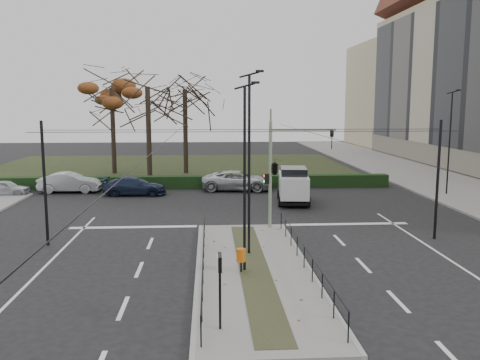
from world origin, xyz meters
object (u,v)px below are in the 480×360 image
(rust_tree, at_px, (112,88))
(streetlamp_sidewalk, at_px, (450,141))
(parked_car_first, at_px, (5,188))
(parked_car_second, at_px, (70,182))
(info_panel, at_px, (220,271))
(bare_tree_near, at_px, (148,94))
(streetlamp_median_near, at_px, (245,177))
(white_van, at_px, (293,184))
(parked_car_third, at_px, (135,186))
(traffic_light, at_px, (276,166))
(litter_bin, at_px, (241,255))
(bare_tree_center, at_px, (185,95))
(streetlamp_median_far, at_px, (250,163))
(parked_car_fourth, at_px, (237,181))

(rust_tree, bearing_deg, streetlamp_sidewalk, -26.90)
(parked_car_first, bearing_deg, parked_car_second, -72.79)
(info_panel, relative_size, bare_tree_near, 0.21)
(rust_tree, distance_m, bare_tree_near, 6.73)
(streetlamp_median_near, bearing_deg, white_van, 73.31)
(parked_car_third, bearing_deg, traffic_light, -138.43)
(litter_bin, distance_m, rust_tree, 33.20)
(parked_car_first, xyz_separation_m, bare_tree_center, (12.92, 11.24, 7.00))
(streetlamp_median_far, xyz_separation_m, white_van, (4.05, 12.43, -2.96))
(parked_car_third, xyz_separation_m, bare_tree_center, (3.35, 11.43, 6.92))
(streetlamp_sidewalk, relative_size, bare_tree_near, 0.71)
(streetlamp_median_near, height_order, parked_car_second, streetlamp_median_near)
(litter_bin, height_order, white_van, white_van)
(streetlamp_median_near, distance_m, white_van, 15.58)
(streetlamp_sidewalk, bearing_deg, bare_tree_center, 146.59)
(streetlamp_sidewalk, bearing_deg, streetlamp_median_near, -134.39)
(litter_bin, bearing_deg, white_van, 72.97)
(parked_car_third, bearing_deg, parked_car_first, 90.95)
(parked_car_first, xyz_separation_m, rust_tree, (5.91, 11.75, 7.73))
(white_van, relative_size, bare_tree_near, 0.44)
(streetlamp_median_near, bearing_deg, streetlamp_median_far, 80.99)
(traffic_light, xyz_separation_m, info_panel, (-3.34, -12.58, -1.54))
(traffic_light, xyz_separation_m, white_van, (2.20, 7.49, -2.19))
(parked_car_first, distance_m, rust_tree, 15.26)
(info_panel, height_order, parked_car_second, info_panel)
(parked_car_fourth, bearing_deg, info_panel, -178.15)
(parked_car_second, bearing_deg, litter_bin, -148.81)
(streetlamp_median_near, distance_m, streetlamp_sidewalk, 23.32)
(litter_bin, xyz_separation_m, parked_car_fourth, (1.01, 20.28, -0.05))
(streetlamp_median_far, bearing_deg, info_panel, -101.00)
(rust_tree, bearing_deg, parked_car_first, -116.70)
(white_van, xyz_separation_m, rust_tree, (-15.06, 15.64, 7.06))
(rust_tree, xyz_separation_m, bare_tree_center, (7.00, -0.51, -0.73))
(parked_car_third, relative_size, bare_tree_center, 0.44)
(parked_car_third, relative_size, parked_car_fourth, 0.84)
(litter_bin, xyz_separation_m, bare_tree_center, (-3.47, 30.08, 6.78))
(streetlamp_median_near, xyz_separation_m, parked_car_fourth, (0.84, 20.03, -3.17))
(bare_tree_near, bearing_deg, streetlamp_median_near, -75.19)
(parked_car_second, distance_m, bare_tree_center, 14.79)
(parked_car_first, relative_size, bare_tree_near, 0.33)
(parked_car_third, height_order, white_van, white_van)
(parked_car_second, bearing_deg, traffic_light, -130.94)
(traffic_light, xyz_separation_m, rust_tree, (-12.86, 23.13, 4.87))
(streetlamp_median_far, bearing_deg, parked_car_third, 114.53)
(traffic_light, height_order, streetlamp_median_near, streetlamp_median_near)
(parked_car_fourth, xyz_separation_m, white_van, (3.57, -5.32, 0.50))
(streetlamp_sidewalk, relative_size, parked_car_second, 1.64)
(litter_bin, distance_m, parked_car_first, 24.97)
(traffic_light, distance_m, bare_tree_near, 20.29)
(traffic_light, relative_size, bare_tree_center, 0.53)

